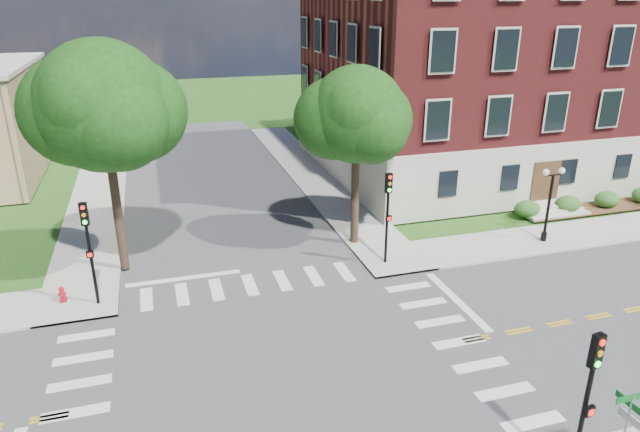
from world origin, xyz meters
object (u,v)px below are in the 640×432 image
object	(u,v)px
street_sign_pole	(628,422)
traffic_signal_se	(589,390)
traffic_signal_ne	(388,207)
fire_hydrant	(62,295)
traffic_signal_nw	(88,241)
twin_lamp_west	(549,200)

from	to	relation	value
street_sign_pole	traffic_signal_se	bearing A→B (deg)	152.19
traffic_signal_ne	fire_hydrant	xyz separation A→B (m)	(-15.50, 0.45, -2.72)
traffic_signal_se	street_sign_pole	xyz separation A→B (m)	(0.99, -0.52, -0.88)
traffic_signal_ne	street_sign_pole	distance (m)	15.14
traffic_signal_nw	twin_lamp_west	bearing A→B (deg)	0.40
fire_hydrant	twin_lamp_west	bearing A→B (deg)	-1.04
twin_lamp_west	traffic_signal_nw	bearing A→B (deg)	-179.60
twin_lamp_west	traffic_signal_ne	bearing A→B (deg)	179.97
traffic_signal_ne	traffic_signal_se	bearing A→B (deg)	-91.52
twin_lamp_west	fire_hydrant	xyz separation A→B (m)	(-25.10, 0.46, -2.06)
traffic_signal_nw	street_sign_pole	world-z (taller)	traffic_signal_nw
traffic_signal_nw	twin_lamp_west	world-z (taller)	traffic_signal_nw
twin_lamp_west	street_sign_pole	bearing A→B (deg)	-120.77
traffic_signal_se	twin_lamp_west	bearing A→B (deg)	55.58
traffic_signal_se	twin_lamp_west	xyz separation A→B (m)	(9.98, 14.57, -0.66)
traffic_signal_se	traffic_signal_ne	bearing A→B (deg)	88.48
traffic_signal_ne	fire_hydrant	distance (m)	15.74
traffic_signal_se	street_sign_pole	size ratio (longest dim) A/B	1.55
traffic_signal_nw	fire_hydrant	size ratio (longest dim) A/B	6.40
street_sign_pole	twin_lamp_west	bearing A→B (deg)	59.23
street_sign_pole	traffic_signal_nw	bearing A→B (deg)	134.34
traffic_signal_se	street_sign_pole	world-z (taller)	traffic_signal_se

